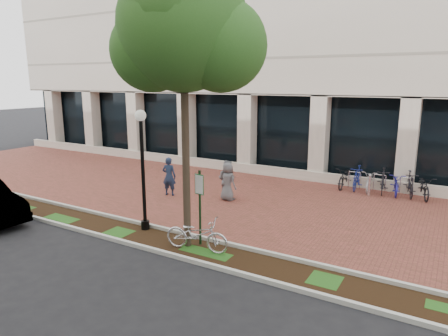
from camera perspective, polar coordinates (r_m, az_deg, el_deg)
The scene contains 14 objects.
ground at distance 17.04m, azimuth 1.70°, elevation -4.33°, with size 120.00×120.00×0.00m, color black.
brick_plaza at distance 17.04m, azimuth 1.70°, elevation -4.31°, with size 40.00×9.00×0.01m, color brown.
planting_strip at distance 12.94m, azimuth -9.71°, elevation -10.04°, with size 40.00×1.50×0.01m, color black.
curb_plaza_side at distance 13.46m, azimuth -7.65°, elevation -8.82°, with size 40.00×0.12×0.12m, color beige.
curb_street_side at distance 12.40m, azimuth -11.98°, elevation -10.89°, with size 40.00×0.12×0.12m, color beige.
parking_sign at distance 11.91m, azimuth -3.51°, elevation -4.29°, with size 0.34×0.07×2.33m.
lamppost at distance 13.23m, azimuth -11.55°, elevation 0.64°, with size 0.36×0.36×4.00m.
street_tree at distance 11.44m, azimuth -5.51°, elevation 18.44°, with size 4.28×3.57×8.13m.
locked_bicycle at distance 11.83m, azimuth -3.91°, elevation -9.42°, with size 0.68×1.96×1.03m, color silver.
pedestrian_left at distance 17.43m, azimuth -7.85°, elevation -1.19°, with size 0.61×0.40×1.69m, color #1B2844.
pedestrian_mid at distance 16.73m, azimuth 0.39°, elevation -1.68°, with size 0.81×0.63×1.67m, color #59595E.
pedestrian_right at distance 16.54m, azimuth 0.53°, elevation -1.94°, with size 0.79×0.51×1.61m, color #595A5E.
bollard at distance 18.24m, azimuth 20.05°, elevation -2.32°, with size 0.12×0.12×1.00m.
bike_rack_cluster at distance 19.08m, azimuth 21.74°, elevation -1.81°, with size 4.23×1.98×1.09m.
Camera 1 is at (7.81, -14.33, 4.91)m, focal length 32.00 mm.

